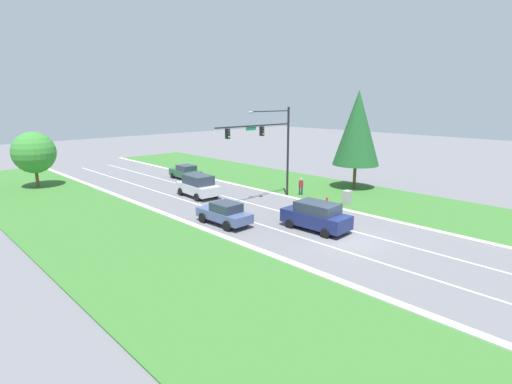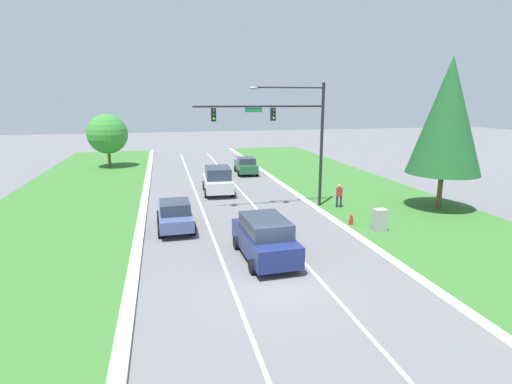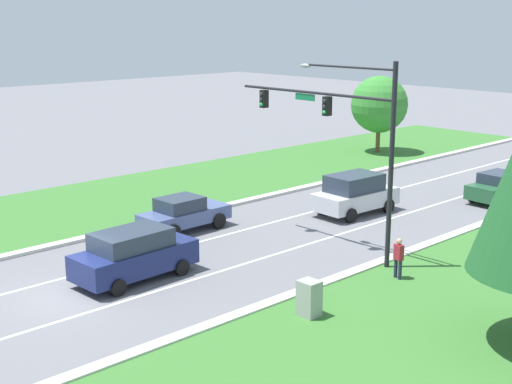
% 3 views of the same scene
% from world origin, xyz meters
% --- Properties ---
extents(ground_plane, '(160.00, 160.00, 0.00)m').
position_xyz_m(ground_plane, '(0.00, 0.00, 0.00)').
color(ground_plane, slate).
extents(curb_strip_right, '(0.50, 90.00, 0.15)m').
position_xyz_m(curb_strip_right, '(5.65, 0.00, 0.07)').
color(curb_strip_right, beige).
rests_on(curb_strip_right, ground_plane).
extents(curb_strip_left, '(0.50, 90.00, 0.15)m').
position_xyz_m(curb_strip_left, '(-5.65, 0.00, 0.07)').
color(curb_strip_left, beige).
rests_on(curb_strip_left, ground_plane).
extents(grass_verge_right, '(10.00, 90.00, 0.08)m').
position_xyz_m(grass_verge_right, '(10.90, 0.00, 0.04)').
color(grass_verge_right, '#38702D').
rests_on(grass_verge_right, ground_plane).
extents(grass_verge_left, '(10.00, 90.00, 0.08)m').
position_xyz_m(grass_verge_left, '(-10.90, 0.00, 0.04)').
color(grass_verge_left, '#38702D').
rests_on(grass_verge_left, ground_plane).
extents(lane_stripe_inner_left, '(0.14, 81.00, 0.01)m').
position_xyz_m(lane_stripe_inner_left, '(-1.80, 0.00, 0.00)').
color(lane_stripe_inner_left, white).
rests_on(lane_stripe_inner_left, ground_plane).
extents(lane_stripe_inner_right, '(0.14, 81.00, 0.01)m').
position_xyz_m(lane_stripe_inner_right, '(1.80, 0.00, 0.00)').
color(lane_stripe_inner_right, white).
rests_on(lane_stripe_inner_right, ground_plane).
extents(traffic_signal_mast, '(8.55, 0.41, 8.27)m').
position_xyz_m(traffic_signal_mast, '(3.75, 10.81, 5.52)').
color(traffic_signal_mast, black).
rests_on(traffic_signal_mast, ground_plane).
extents(silver_suv, '(2.45, 4.77, 2.08)m').
position_xyz_m(silver_suv, '(-0.09, 16.43, 1.07)').
color(silver_suv, silver).
rests_on(silver_suv, ground_plane).
extents(forest_sedan, '(2.19, 4.59, 1.65)m').
position_xyz_m(forest_sedan, '(3.81, 24.30, 0.83)').
color(forest_sedan, '#235633').
rests_on(forest_sedan, ground_plane).
extents(slate_blue_sedan, '(2.07, 4.49, 1.66)m').
position_xyz_m(slate_blue_sedan, '(-3.69, 8.08, 0.85)').
color(slate_blue_sedan, '#475684').
rests_on(slate_blue_sedan, ground_plane).
extents(navy_suv, '(2.36, 4.94, 1.98)m').
position_xyz_m(navy_suv, '(0.17, 2.72, 1.01)').
color(navy_suv, navy).
rests_on(navy_suv, ground_plane).
extents(utility_cabinet, '(0.70, 0.60, 1.32)m').
position_xyz_m(utility_cabinet, '(7.31, 4.93, 0.66)').
color(utility_cabinet, '#9E9E99').
rests_on(utility_cabinet, ground_plane).
extents(pedestrian, '(0.43, 0.32, 1.69)m').
position_xyz_m(pedestrian, '(7.24, 10.05, 0.94)').
color(pedestrian, '#232842').
rests_on(pedestrian, ground_plane).
extents(fire_hydrant, '(0.34, 0.20, 0.70)m').
position_xyz_m(fire_hydrant, '(6.29, 6.31, 0.34)').
color(fire_hydrant, red).
rests_on(fire_hydrant, ground_plane).
extents(conifer_near_right_tree, '(4.64, 4.64, 9.87)m').
position_xyz_m(conifer_near_right_tree, '(13.68, 8.34, 6.15)').
color(conifer_near_right_tree, brown).
rests_on(conifer_near_right_tree, ground_plane).
extents(oak_near_left_tree, '(4.22, 4.22, 5.77)m').
position_xyz_m(oak_near_left_tree, '(-9.81, 31.11, 3.66)').
color(oak_near_left_tree, brown).
rests_on(oak_near_left_tree, ground_plane).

